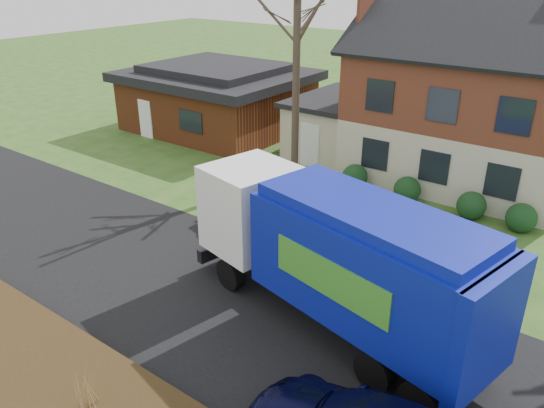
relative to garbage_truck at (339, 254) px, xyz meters
The scene contains 7 objects.
ground 3.83m from the garbage_truck, 164.40° to the right, with size 120.00×120.00×0.00m, color #2C521B.
road 3.82m from the garbage_truck, 164.40° to the right, with size 80.00×7.00×0.02m, color black.
main_house 13.28m from the garbage_truck, 96.58° to the left, with size 12.95×8.95×9.26m.
ranch_house 19.31m from the garbage_truck, 140.96° to the left, with size 9.80×8.20×3.70m.
garbage_truck is the anchor object (origin of this frame).
silver_sedan 5.99m from the garbage_truck, 139.44° to the left, with size 1.78×5.12×1.69m, color #AEB1B6.
grass_clump_mid 6.54m from the garbage_truck, 113.45° to the right, with size 0.37×0.30×1.03m.
Camera 1 is at (8.57, -9.53, 8.98)m, focal length 35.00 mm.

